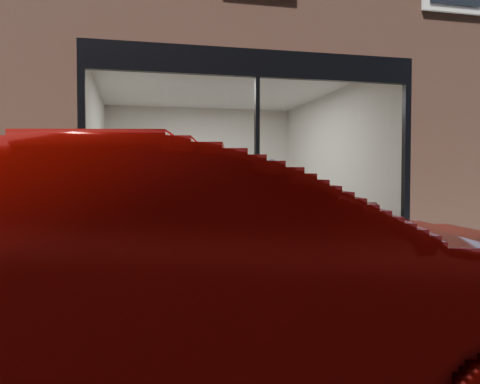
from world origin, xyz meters
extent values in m
plane|color=black|center=(0.00, 0.00, 0.00)|extent=(120.00, 120.00, 0.00)
cube|color=gray|center=(0.00, 1.00, 0.01)|extent=(40.00, 2.00, 0.01)
cube|color=gray|center=(0.00, -0.05, 0.06)|extent=(40.00, 0.10, 0.12)
cube|color=brown|center=(-3.75, 8.00, 1.60)|extent=(2.50, 12.00, 3.20)
cube|color=brown|center=(3.75, 8.00, 1.60)|extent=(2.50, 12.00, 3.20)
cube|color=brown|center=(0.00, 11.00, 1.60)|extent=(5.00, 6.00, 3.20)
plane|color=#2D2D30|center=(0.00, 5.00, 0.02)|extent=(6.00, 6.00, 0.00)
plane|color=white|center=(0.00, 5.00, 3.19)|extent=(6.00, 6.00, 0.00)
plane|color=silver|center=(0.00, 7.99, 1.60)|extent=(5.00, 0.00, 5.00)
plane|color=silver|center=(-2.49, 5.00, 1.60)|extent=(0.00, 6.00, 6.00)
plane|color=silver|center=(2.49, 5.00, 1.60)|extent=(0.00, 6.00, 6.00)
cube|color=black|center=(0.00, 2.05, 0.15)|extent=(5.00, 0.10, 0.30)
cube|color=black|center=(0.00, 2.05, 3.00)|extent=(5.00, 0.10, 0.40)
cube|color=black|center=(0.00, 2.05, 1.55)|extent=(0.06, 0.10, 2.50)
plane|color=white|center=(0.00, 2.02, 1.55)|extent=(4.80, 0.00, 4.80)
cube|color=#351913|center=(0.00, 2.45, 0.23)|extent=(4.00, 0.55, 0.45)
imported|color=#8D99B9|center=(0.38, 2.76, 0.82)|extent=(0.66, 0.49, 1.64)
cube|color=#332013|center=(-0.81, 3.68, 0.74)|extent=(0.82, 0.82, 0.04)
cube|color=#332013|center=(1.84, 3.00, 0.74)|extent=(0.83, 0.83, 0.04)
cube|color=#332013|center=(-1.18, 4.20, 0.24)|extent=(0.43, 0.43, 0.04)
cube|color=#332013|center=(1.03, 4.31, 0.24)|extent=(0.61, 0.61, 0.04)
cube|color=white|center=(-2.45, 5.00, 1.66)|extent=(0.02, 0.58, 0.78)
imported|color=#9A0905|center=(-1.39, -2.05, 0.77)|extent=(4.90, 2.56, 1.54)
camera|label=1|loc=(-1.77, -4.61, 1.36)|focal=35.00mm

